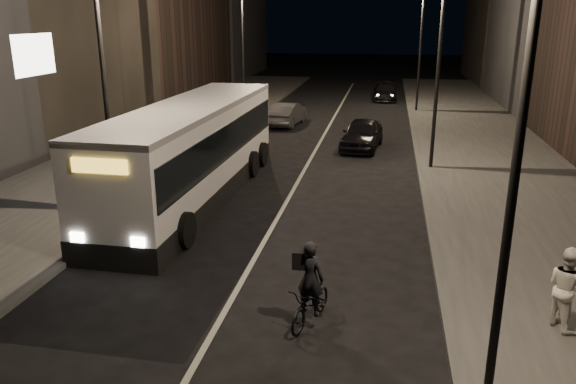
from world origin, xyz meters
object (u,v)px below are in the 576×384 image
at_px(streetlight_left_near, 109,58).
at_px(pedestrian_woman, 567,288).
at_px(city_bus, 192,148).
at_px(streetlight_right_mid, 433,48).
at_px(streetlight_right_near, 506,104).
at_px(streetlight_right_far, 417,35).
at_px(streetlight_left_far, 246,37).
at_px(car_far, 385,92).
at_px(car_near, 362,134).
at_px(cyclist_on_bicycle, 311,297).
at_px(car_mid, 287,114).

relative_size(streetlight_left_near, pedestrian_woman, 4.36).
bearing_deg(city_bus, pedestrian_woman, -33.92).
bearing_deg(city_bus, streetlight_left_near, -126.01).
bearing_deg(city_bus, streetlight_right_mid, 33.54).
bearing_deg(streetlight_right_near, streetlight_right_mid, 90.00).
xyz_separation_m(streetlight_right_near, streetlight_right_far, (0.00, 32.00, 0.00)).
height_order(streetlight_left_far, car_far, streetlight_left_far).
xyz_separation_m(streetlight_right_far, car_near, (-3.02, -12.24, -4.59)).
height_order(streetlight_right_mid, streetlight_left_near, same).
bearing_deg(pedestrian_woman, cyclist_on_bicycle, 73.44).
distance_m(streetlight_right_near, streetlight_left_near, 13.33).
bearing_deg(streetlight_left_near, pedestrian_woman, -22.84).
bearing_deg(car_near, streetlight_right_near, -74.71).
relative_size(city_bus, car_near, 2.96).
height_order(streetlight_right_near, car_near, streetlight_right_near).
relative_size(city_bus, pedestrian_woman, 7.17).
bearing_deg(car_mid, car_far, -110.22).
xyz_separation_m(streetlight_right_far, cyclist_on_bicycle, (-3.26, -30.03, -4.67)).
distance_m(streetlight_right_mid, streetlight_left_near, 13.33).
xyz_separation_m(streetlight_left_far, car_far, (8.65, 11.78, -4.69)).
relative_size(car_near, car_mid, 1.04).
bearing_deg(streetlight_left_near, streetlight_left_far, 90.00).
distance_m(streetlight_left_far, city_bus, 16.11).
distance_m(city_bus, pedestrian_woman, 13.57).
xyz_separation_m(streetlight_right_far, car_far, (-2.02, 5.78, -4.69)).
distance_m(city_bus, cyclist_on_bicycle, 10.17).
xyz_separation_m(pedestrian_woman, car_near, (-5.22, 17.18, -0.32)).
height_order(cyclist_on_bicycle, car_far, cyclist_on_bicycle).
height_order(city_bus, car_mid, city_bus).
height_order(streetlight_right_far, streetlight_left_far, same).
height_order(streetlight_left_far, city_bus, streetlight_left_far).
distance_m(streetlight_right_near, cyclist_on_bicycle, 6.03).
bearing_deg(city_bus, streetlight_left_far, 97.58).
height_order(streetlight_left_near, streetlight_left_far, same).
bearing_deg(streetlight_right_near, streetlight_left_near, 143.12).
height_order(streetlight_right_near, car_mid, streetlight_right_near).
height_order(streetlight_left_near, car_far, streetlight_left_near).
bearing_deg(car_far, city_bus, -106.37).
height_order(streetlight_right_far, pedestrian_woman, streetlight_right_far).
distance_m(streetlight_right_far, car_far, 7.71).
bearing_deg(city_bus, streetlight_right_near, -48.26).
relative_size(streetlight_left_near, cyclist_on_bicycle, 3.90).
bearing_deg(streetlight_right_mid, pedestrian_woman, -80.66).
bearing_deg(streetlight_left_near, streetlight_right_near, -36.88).
bearing_deg(car_far, car_near, -95.48).
height_order(streetlight_left_near, cyclist_on_bicycle, streetlight_left_near).
distance_m(streetlight_right_near, streetlight_left_far, 28.10).
height_order(streetlight_left_far, car_mid, streetlight_left_far).
height_order(cyclist_on_bicycle, car_near, cyclist_on_bicycle).
bearing_deg(streetlight_left_far, car_near, -39.20).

